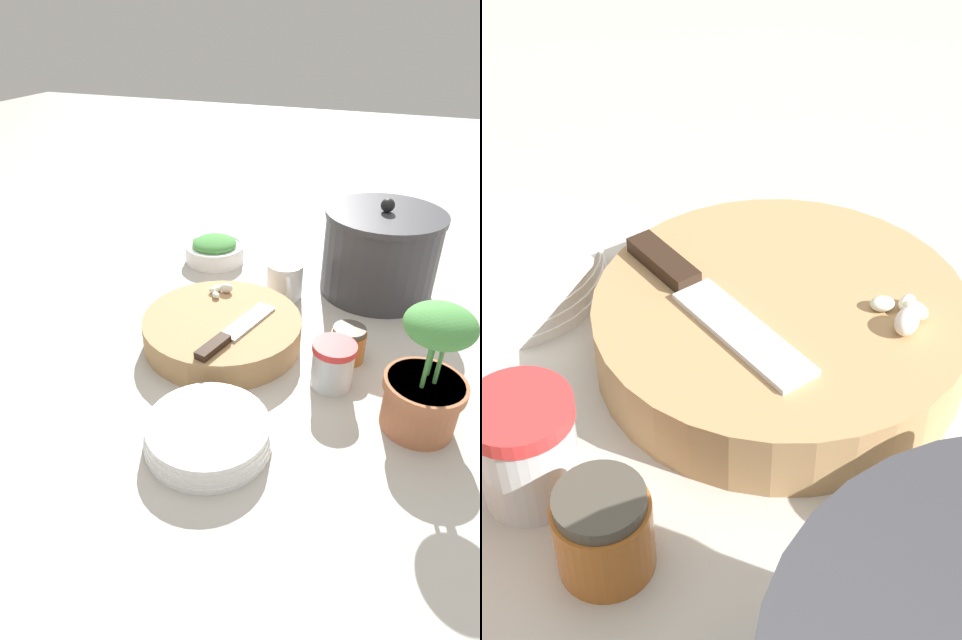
# 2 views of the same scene
# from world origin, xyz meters

# --- Properties ---
(ground_plane) EXTENTS (5.00, 5.00, 0.00)m
(ground_plane) POSITION_xyz_m (0.00, 0.00, 0.00)
(ground_plane) COLOR #B2ADA3
(cutting_board) EXTENTS (0.29, 0.29, 0.05)m
(cutting_board) POSITION_xyz_m (0.01, -0.07, 0.03)
(cutting_board) COLOR tan
(cutting_board) RESTS_ON ground_plane
(chef_knife) EXTENTS (0.21, 0.08, 0.01)m
(chef_knife) POSITION_xyz_m (0.06, -0.03, 0.06)
(chef_knife) COLOR black
(chef_knife) RESTS_ON cutting_board
(garlic_cloves) EXTENTS (0.05, 0.05, 0.02)m
(garlic_cloves) POSITION_xyz_m (-0.07, -0.10, 0.06)
(garlic_cloves) COLOR silver
(garlic_cloves) RESTS_ON cutting_board
(spice_jar) EXTENTS (0.07, 0.07, 0.08)m
(spice_jar) POSITION_xyz_m (0.06, 0.15, 0.04)
(spice_jar) COLOR silver
(spice_jar) RESTS_ON ground_plane
(plate_stack) EXTENTS (0.18, 0.18, 0.04)m
(plate_stack) POSITION_xyz_m (0.26, 0.01, 0.02)
(plate_stack) COLOR white
(plate_stack) RESTS_ON ground_plane
(honey_jar) EXTENTS (0.06, 0.06, 0.06)m
(honey_jar) POSITION_xyz_m (-0.02, 0.16, 0.03)
(honey_jar) COLOR #B26023
(honey_jar) RESTS_ON ground_plane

